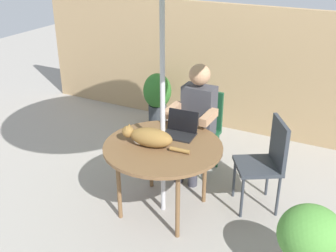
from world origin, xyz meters
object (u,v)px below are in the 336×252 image
(patio_table, at_px, (163,150))
(laptop, at_px, (181,128))
(cat, at_px, (149,137))
(potted_plant_near_fence, at_px, (309,243))
(chair_occupied, at_px, (201,125))
(chair_empty, at_px, (267,158))
(potted_plant_by_chair, at_px, (157,96))
(person_seated, at_px, (196,116))

(patio_table, height_order, laptop, laptop)
(cat, distance_m, potted_plant_near_fence, 1.58)
(chair_occupied, xyz_separation_m, potted_plant_near_fence, (1.39, -1.23, -0.15))
(chair_empty, relative_size, potted_plant_by_chair, 1.19)
(chair_empty, bearing_deg, potted_plant_near_fence, -56.60)
(patio_table, xyz_separation_m, potted_plant_by_chair, (-0.96, 1.64, -0.21))
(laptop, height_order, potted_plant_near_fence, laptop)
(chair_occupied, relative_size, potted_plant_near_fence, 1.33)
(cat, relative_size, potted_plant_by_chair, 0.86)
(patio_table, bearing_deg, chair_occupied, 90.00)
(chair_empty, relative_size, person_seated, 0.73)
(person_seated, height_order, laptop, person_seated)
(chair_occupied, xyz_separation_m, potted_plant_by_chair, (-0.96, 0.74, -0.09))
(laptop, relative_size, potted_plant_by_chair, 0.42)
(cat, bearing_deg, chair_empty, 30.98)
(cat, bearing_deg, laptop, 66.42)
(chair_empty, xyz_separation_m, potted_plant_near_fence, (0.55, -0.84, -0.15))
(patio_table, relative_size, person_seated, 0.87)
(cat, bearing_deg, patio_table, 29.63)
(chair_occupied, height_order, laptop, laptop)
(patio_table, relative_size, chair_occupied, 1.20)
(laptop, relative_size, cat, 0.48)
(chair_occupied, bearing_deg, cat, -96.59)
(person_seated, distance_m, potted_plant_near_fence, 1.78)
(chair_empty, distance_m, cat, 1.13)
(chair_occupied, distance_m, potted_plant_by_chair, 1.22)
(chair_occupied, distance_m, laptop, 0.65)
(chair_occupied, height_order, potted_plant_by_chair, chair_occupied)
(patio_table, relative_size, cat, 1.66)
(person_seated, relative_size, potted_plant_by_chair, 1.64)
(chair_empty, bearing_deg, person_seated, 164.40)
(potted_plant_by_chair, bearing_deg, patio_table, -59.75)
(cat, xyz_separation_m, potted_plant_near_fence, (1.50, -0.27, -0.40))
(chair_occupied, bearing_deg, person_seated, -90.00)
(person_seated, bearing_deg, laptop, -84.80)
(person_seated, relative_size, potted_plant_near_fence, 1.84)
(chair_occupied, xyz_separation_m, laptop, (0.04, -0.61, 0.23))
(chair_empty, xyz_separation_m, person_seated, (-0.84, 0.23, 0.17))
(patio_table, bearing_deg, person_seated, 90.00)
(laptop, relative_size, potted_plant_near_fence, 0.47)
(patio_table, bearing_deg, chair_empty, 31.15)
(patio_table, xyz_separation_m, chair_occupied, (0.00, 0.90, -0.11))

